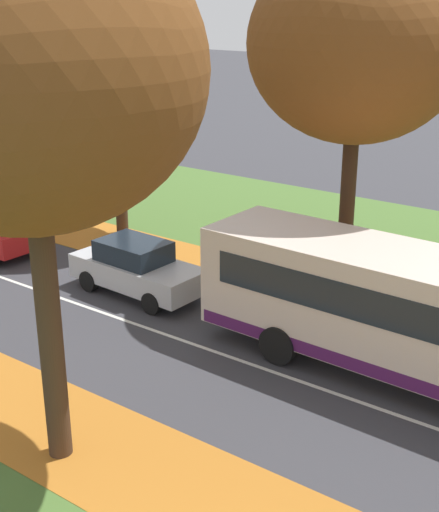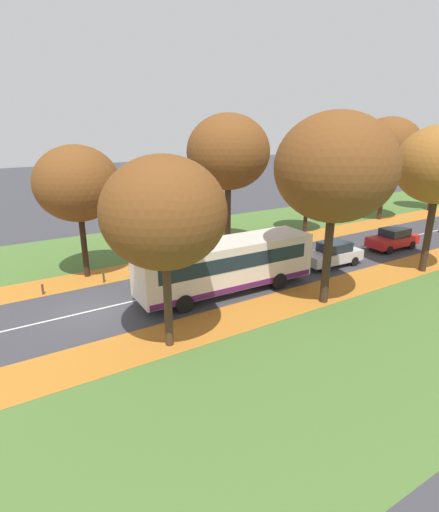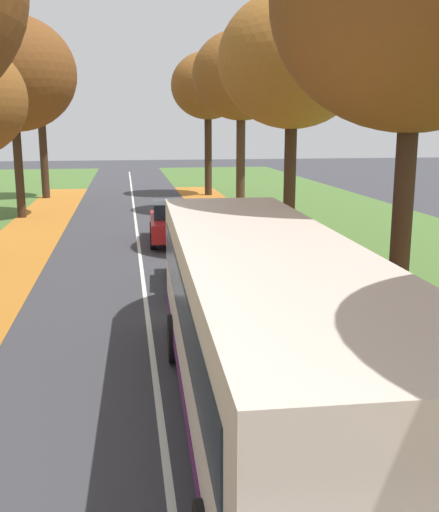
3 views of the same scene
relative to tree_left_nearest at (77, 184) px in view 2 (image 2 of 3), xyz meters
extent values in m
plane|color=#38383D|center=(5.11, -1.22, -5.81)|extent=(160.00, 160.00, 0.00)
cube|color=#476B2D|center=(-4.09, 18.78, -5.80)|extent=(12.00, 90.00, 0.01)
cube|color=#B26B23|center=(0.51, 12.78, -5.80)|extent=(2.80, 60.00, 0.00)
cube|color=#B26B23|center=(9.71, 12.78, -5.80)|extent=(2.80, 60.00, 0.00)
cube|color=silver|center=(5.11, 18.78, -5.80)|extent=(0.12, 80.00, 0.01)
cylinder|color=black|center=(0.00, 0.00, -3.83)|extent=(0.36, 0.36, 3.96)
ellipsoid|color=brown|center=(0.00, 0.00, 0.02)|extent=(4.97, 4.97, 4.47)
cylinder|color=#422D1E|center=(0.01, 10.56, -3.28)|extent=(0.45, 0.45, 5.04)
ellipsoid|color=brown|center=(0.01, 10.56, 1.45)|extent=(5.91, 5.91, 5.32)
cylinder|color=black|center=(-0.61, 19.07, -3.89)|extent=(0.34, 0.34, 3.83)
ellipsoid|color=brown|center=(-0.61, 19.07, -0.35)|extent=(4.35, 4.35, 3.91)
cylinder|color=#382619|center=(-0.57, 29.16, -3.44)|extent=(0.43, 0.43, 4.73)
ellipsoid|color=brown|center=(-0.57, 29.16, 1.24)|extent=(6.18, 6.18, 5.56)
cylinder|color=#382619|center=(-0.39, 37.53, -3.11)|extent=(0.49, 0.49, 5.40)
cylinder|color=#422D1E|center=(10.25, 0.92, -3.81)|extent=(0.36, 0.36, 3.98)
ellipsoid|color=brown|center=(10.25, 0.92, 0.06)|extent=(5.01, 5.01, 4.51)
cylinder|color=#382619|center=(10.61, 9.90, -3.36)|extent=(0.44, 0.44, 4.90)
ellipsoid|color=brown|center=(10.61, 9.90, 1.33)|extent=(5.97, 5.97, 5.37)
cylinder|color=#382619|center=(10.58, 18.93, -3.38)|extent=(0.44, 0.44, 4.86)
cylinder|color=#4C3823|center=(1.58, -2.87, -5.50)|extent=(0.12, 0.12, 0.61)
cylinder|color=#4C3823|center=(1.61, 0.58, -5.49)|extent=(0.12, 0.12, 0.63)
cylinder|color=#4C3823|center=(1.54, 4.03, -5.52)|extent=(0.12, 0.12, 0.56)
cube|color=beige|center=(6.68, 6.16, -4.08)|extent=(2.78, 10.46, 2.50)
cube|color=#19232D|center=(6.54, 1.02, -3.73)|extent=(2.30, 0.16, 1.30)
cube|color=#19232D|center=(6.68, 6.16, -3.68)|extent=(2.78, 9.22, 0.80)
cube|color=#4C1951|center=(6.68, 6.16, -5.15)|extent=(2.79, 10.26, 0.32)
cylinder|color=black|center=(7.78, 2.90, -5.33)|extent=(0.33, 0.97, 0.96)
cylinder|color=black|center=(5.40, 2.96, -5.33)|extent=(0.33, 0.97, 0.96)
cylinder|color=black|center=(7.94, 8.98, -5.33)|extent=(0.33, 0.97, 0.96)
cylinder|color=black|center=(5.57, 9.05, -5.33)|extent=(0.33, 0.97, 0.96)
cube|color=#B7BABF|center=(6.72, 14.62, -5.14)|extent=(1.89, 4.27, 0.70)
cube|color=#19232D|center=(6.73, 14.77, -4.49)|extent=(1.53, 2.08, 0.60)
cylinder|color=black|center=(7.44, 13.28, -5.49)|extent=(0.25, 0.65, 0.64)
cylinder|color=black|center=(5.88, 13.35, -5.49)|extent=(0.25, 0.65, 0.64)
cylinder|color=black|center=(7.56, 15.88, -5.49)|extent=(0.25, 0.65, 0.64)
cylinder|color=black|center=(6.00, 15.95, -5.49)|extent=(0.25, 0.65, 0.64)
cube|color=#B21919|center=(6.48, 21.41, -5.14)|extent=(1.85, 4.26, 0.70)
cube|color=#19232D|center=(6.48, 21.56, -4.49)|extent=(1.52, 2.07, 0.60)
cylinder|color=black|center=(7.21, 20.08, -5.49)|extent=(0.24, 0.65, 0.64)
cylinder|color=black|center=(5.65, 20.14, -5.49)|extent=(0.24, 0.65, 0.64)
cylinder|color=black|center=(7.31, 22.68, -5.49)|extent=(0.24, 0.65, 0.64)
cylinder|color=black|center=(5.74, 22.74, -5.49)|extent=(0.24, 0.65, 0.64)
camera|label=1|loc=(-7.59, 1.18, 2.61)|focal=50.00mm
camera|label=2|loc=(24.43, -5.30, 3.37)|focal=28.00mm
camera|label=3|loc=(4.68, -2.20, -1.17)|focal=42.00mm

